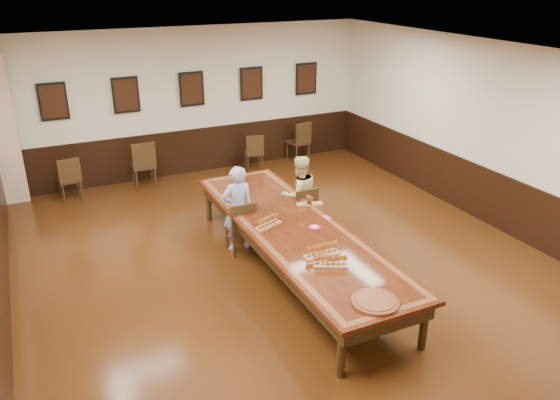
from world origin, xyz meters
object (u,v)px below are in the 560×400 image
spare_chair_a (69,178)px  spare_chair_d (298,141)px  chair_man (240,226)px  conference_table (294,236)px  carved_platter (375,302)px  person_woman (299,195)px  chair_woman (302,210)px  spare_chair_b (143,164)px  spare_chair_c (254,152)px  person_man (238,209)px

spare_chair_a → spare_chair_d: (5.25, 0.23, 0.03)m
chair_man → conference_table: bearing=118.0°
spare_chair_a → carved_platter: spare_chair_a is taller
chair_man → conference_table: chair_man is taller
chair_man → person_woman: (1.20, 0.24, 0.24)m
person_woman → spare_chair_d: bearing=-117.5°
chair_woman → spare_chair_b: (-1.98, 3.42, 0.06)m
spare_chair_a → person_woman: size_ratio=0.65×
chair_woman → person_woman: (-0.00, 0.09, 0.25)m
spare_chair_a → spare_chair_d: size_ratio=0.94×
spare_chair_c → person_woman: 3.38m
conference_table → carved_platter: (-0.07, -2.18, 0.16)m
spare_chair_c → conference_table: bearing=86.5°
conference_table → chair_woman: bearing=57.6°
spare_chair_a → person_man: person_man is taller
spare_chair_a → conference_table: size_ratio=0.18×
conference_table → spare_chair_a: bearing=121.7°
spare_chair_d → chair_man: bearing=41.0°
chair_man → conference_table: (0.49, -0.96, 0.16)m
spare_chair_a → spare_chair_b: 1.49m
spare_chair_b → spare_chair_d: size_ratio=1.06×
chair_man → chair_woman: 1.21m
chair_man → person_man: 0.29m
spare_chair_b → person_woman: size_ratio=0.73×
chair_woman → person_man: 1.23m
carved_platter → person_man: bearing=97.5°
person_woman → spare_chair_c: bearing=-99.9°
spare_chair_b → spare_chair_d: bearing=-177.0°
carved_platter → conference_table: bearing=88.3°
chair_man → carved_platter: (0.43, -3.14, 0.32)m
spare_chair_c → spare_chair_d: size_ratio=0.89×
chair_man → person_man: person_man is taller
chair_man → carved_platter: 3.19m
spare_chair_b → spare_chair_c: 2.53m
chair_woman → person_woman: 0.27m
person_man → carved_platter: (0.43, -3.24, 0.05)m
chair_woman → person_man: (-1.20, -0.05, 0.28)m
chair_man → conference_table: size_ratio=0.18×
spare_chair_c → spare_chair_d: 1.25m
chair_woman → person_man: person_man is taller
spare_chair_c → person_man: 3.90m
spare_chair_a → spare_chair_c: bearing=174.5°
spare_chair_c → spare_chair_b: bearing=11.9°
chair_man → person_woman: 1.25m
chair_man → conference_table: 1.09m
chair_man → spare_chair_c: size_ratio=1.06×
spare_chair_b → spare_chair_c: spare_chair_b is taller
chair_man → chair_woman: (1.20, 0.15, -0.01)m
person_woman → spare_chair_b: bearing=-59.8°
chair_man → spare_chair_d: (2.98, 3.74, 0.03)m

